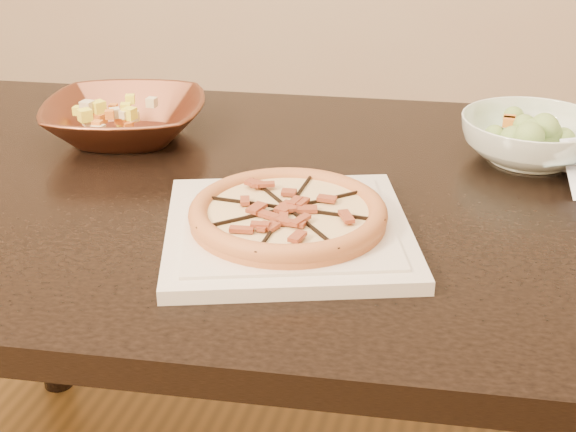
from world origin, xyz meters
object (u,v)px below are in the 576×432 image
(bronze_bowl, at_px, (125,120))
(salad_bowl, at_px, (531,139))
(dining_table, at_px, (239,247))
(pizza, at_px, (288,213))
(plate, at_px, (288,230))

(bronze_bowl, distance_m, salad_bowl, 0.65)
(dining_table, relative_size, pizza, 5.81)
(bronze_bowl, bearing_deg, salad_bowl, 6.89)
(pizza, bearing_deg, bronze_bowl, 142.15)
(pizza, distance_m, bronze_bowl, 0.45)
(dining_table, bearing_deg, bronze_bowl, 151.35)
(pizza, xyz_separation_m, salad_bowl, (0.29, 0.35, 0.00))
(salad_bowl, bearing_deg, plate, -129.54)
(dining_table, relative_size, salad_bowl, 6.63)
(dining_table, xyz_separation_m, plate, (0.12, -0.15, 0.12))
(dining_table, bearing_deg, plate, -51.23)
(plate, distance_m, bronze_bowl, 0.45)
(dining_table, height_order, bronze_bowl, bronze_bowl)
(bronze_bowl, bearing_deg, plate, -37.85)
(dining_table, height_order, plate, plate)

